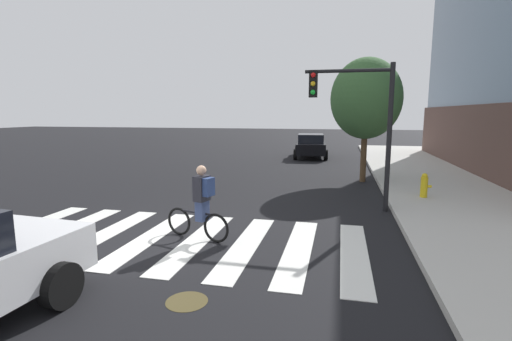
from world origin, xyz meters
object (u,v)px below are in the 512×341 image
at_px(cyclist, 201,203).
at_px(traffic_light_near, 360,112).
at_px(street_tree_near, 366,99).
at_px(manhole_cover, 187,301).
at_px(sedan_mid, 311,145).
at_px(fire_hydrant, 424,185).

bearing_deg(cyclist, traffic_light_near, 45.15).
xyz_separation_m(cyclist, street_tree_near, (3.93, 8.25, 2.55)).
bearing_deg(manhole_cover, sedan_mid, 89.00).
height_order(manhole_cover, fire_hydrant, fire_hydrant).
xyz_separation_m(manhole_cover, sedan_mid, (0.33, 19.05, 0.77)).
relative_size(cyclist, traffic_light_near, 0.40).
bearing_deg(sedan_mid, cyclist, -93.93).
distance_m(fire_hydrant, street_tree_near, 4.66).
relative_size(manhole_cover, traffic_light_near, 0.15).
bearing_deg(manhole_cover, fire_hydrant, 57.69).
xyz_separation_m(manhole_cover, traffic_light_near, (2.70, 6.18, 2.86)).
relative_size(manhole_cover, cyclist, 0.38).
relative_size(manhole_cover, fire_hydrant, 0.82).
bearing_deg(cyclist, sedan_mid, 86.07).
bearing_deg(fire_hydrant, traffic_light_near, -145.40).
xyz_separation_m(manhole_cover, cyclist, (-0.79, 2.68, 0.84)).
relative_size(traffic_light_near, fire_hydrant, 5.38).
xyz_separation_m(manhole_cover, fire_hydrant, (4.85, 7.67, 0.53)).
height_order(manhole_cover, cyclist, cyclist).
bearing_deg(sedan_mid, street_tree_near, -70.94).
distance_m(manhole_cover, traffic_light_near, 7.33).
distance_m(cyclist, street_tree_near, 9.49).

